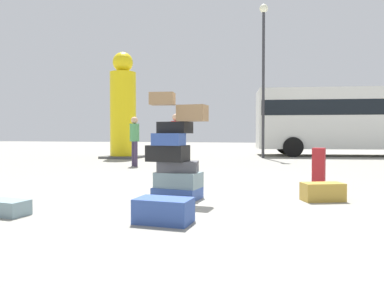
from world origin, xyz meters
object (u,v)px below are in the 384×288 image
suitcase_maroon_white_trunk (319,169)px  parked_bus (349,117)px  suitcase_slate_foreground_far (7,208)px  person_tourist_with_camera (176,136)px  yellow_dummy_statue (123,111)px  suitcase_navy_foreground_near (164,211)px  person_bearded_onlooker (135,137)px  suitcase_tan_left_side (323,192)px  suitcase_tower (176,158)px  lamp_post (263,59)px

suitcase_maroon_white_trunk → parked_bus: parked_bus is taller
suitcase_slate_foreground_far → person_tourist_with_camera: bearing=95.3°
person_tourist_with_camera → yellow_dummy_statue: bearing=-148.0°
suitcase_navy_foreground_near → person_bearded_onlooker: size_ratio=0.40×
suitcase_navy_foreground_near → person_tourist_with_camera: person_tourist_with_camera is taller
suitcase_tan_left_side → person_tourist_with_camera: person_tourist_with_camera is taller
suitcase_tower → lamp_post: lamp_post is taller
person_tourist_with_camera → suitcase_tan_left_side: bearing=28.3°
suitcase_tower → suitcase_slate_foreground_far: suitcase_tower is taller
suitcase_tower → suitcase_navy_foreground_near: 1.62m
parked_bus → suitcase_maroon_white_trunk: bearing=-109.6°
suitcase_tower → parked_bus: bearing=70.6°
suitcase_maroon_white_trunk → suitcase_slate_foreground_far: suitcase_maroon_white_trunk is taller
person_bearded_onlooker → person_tourist_with_camera: 1.47m
suitcase_navy_foreground_near → suitcase_maroon_white_trunk: suitcase_maroon_white_trunk is taller
suitcase_navy_foreground_near → suitcase_slate_foreground_far: (-2.03, -0.13, -0.05)m
lamp_post → parked_bus: bearing=35.3°
suitcase_slate_foreground_far → suitcase_tan_left_side: size_ratio=0.88×
suitcase_maroon_white_trunk → person_bearded_onlooker: bearing=154.1°
suitcase_slate_foreground_far → yellow_dummy_statue: size_ratio=0.12×
suitcase_tan_left_side → person_tourist_with_camera: bearing=108.4°
person_tourist_with_camera → suitcase_maroon_white_trunk: bearing=36.0°
suitcase_slate_foreground_far → lamp_post: 12.92m
lamp_post → suitcase_tan_left_side: bearing=-81.5°
suitcase_maroon_white_trunk → parked_bus: size_ratio=0.09×
suitcase_slate_foreground_far → suitcase_tan_left_side: 4.42m
suitcase_slate_foreground_far → suitcase_tan_left_side: bearing=34.0°
lamp_post → person_tourist_with_camera: bearing=-113.0°
suitcase_tower → suitcase_slate_foreground_far: size_ratio=3.08×
suitcase_slate_foreground_far → lamp_post: size_ratio=0.08×
suitcase_tower → suitcase_maroon_white_trunk: bearing=32.7°
person_tourist_with_camera → yellow_dummy_statue: 5.32m
suitcase_slate_foreground_far → suitcase_tan_left_side: (3.93, 2.02, 0.04)m
suitcase_tower → person_tourist_with_camera: suitcase_tower is taller
parked_bus → lamp_post: lamp_post is taller
person_bearded_onlooker → person_tourist_with_camera: size_ratio=0.96×
suitcase_navy_foreground_near → suitcase_maroon_white_trunk: bearing=60.0°
suitcase_maroon_white_trunk → lamp_post: (-1.51, 8.89, 3.87)m
suitcase_tower → suitcase_tan_left_side: suitcase_tower is taller
suitcase_maroon_white_trunk → person_tourist_with_camera: person_tourist_with_camera is taller
suitcase_navy_foreground_near → suitcase_tan_left_side: 2.68m
suitcase_tower → person_tourist_with_camera: bearing=107.1°
person_bearded_onlooker → person_tourist_with_camera: bearing=39.1°
person_bearded_onlooker → lamp_post: bearing=102.0°
suitcase_slate_foreground_far → person_bearded_onlooker: 7.02m
person_bearded_onlooker → yellow_dummy_statue: yellow_dummy_statue is taller
suitcase_tower → person_tourist_with_camera: size_ratio=1.00×
lamp_post → suitcase_navy_foreground_near: bearing=-92.0°
person_bearded_onlooker → suitcase_maroon_white_trunk: bearing=12.3°
person_bearded_onlooker → lamp_post: size_ratio=0.24×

